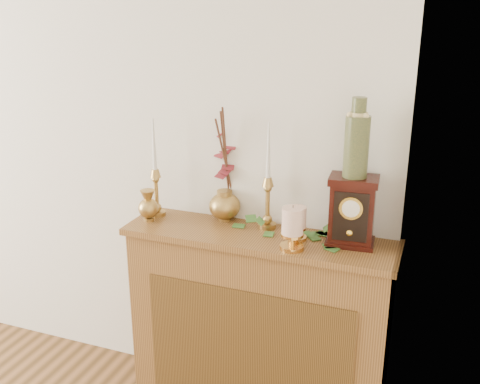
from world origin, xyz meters
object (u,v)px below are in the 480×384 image
at_px(bud_vase, 148,206).
at_px(ginger_jar, 226,168).
at_px(candlestick_left, 156,185).
at_px(ceramic_vase, 357,142).
at_px(mantel_clock, 352,212).
at_px(candlestick_center, 268,194).

height_order(bud_vase, ginger_jar, ginger_jar).
xyz_separation_m(candlestick_left, ceramic_vase, (0.94, -0.01, 0.29)).
distance_m(candlestick_left, ginger_jar, 0.35).
bearing_deg(ceramic_vase, mantel_clock, -85.57).
distance_m(candlestick_center, ceramic_vase, 0.49).
bearing_deg(candlestick_left, ceramic_vase, -0.63).
distance_m(bud_vase, ceramic_vase, 1.01).
relative_size(candlestick_center, ginger_jar, 0.89).
distance_m(candlestick_center, mantel_clock, 0.39).
relative_size(ginger_jar, ceramic_vase, 1.68).
distance_m(candlestick_center, ginger_jar, 0.25).
bearing_deg(candlestick_left, ginger_jar, 16.82).
relative_size(ginger_jar, mantel_clock, 1.82).
xyz_separation_m(candlestick_center, ceramic_vase, (0.39, -0.05, 0.29)).
relative_size(candlestick_center, ceramic_vase, 1.50).
relative_size(candlestick_left, bud_vase, 3.10).
height_order(candlestick_left, candlestick_center, candlestick_center).
bearing_deg(candlestick_center, mantel_clock, -7.68).
bearing_deg(bud_vase, mantel_clock, 4.24).
bearing_deg(ceramic_vase, ginger_jar, 170.02).
bearing_deg(mantel_clock, ginger_jar, 165.34).
bearing_deg(mantel_clock, candlestick_left, 174.77).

